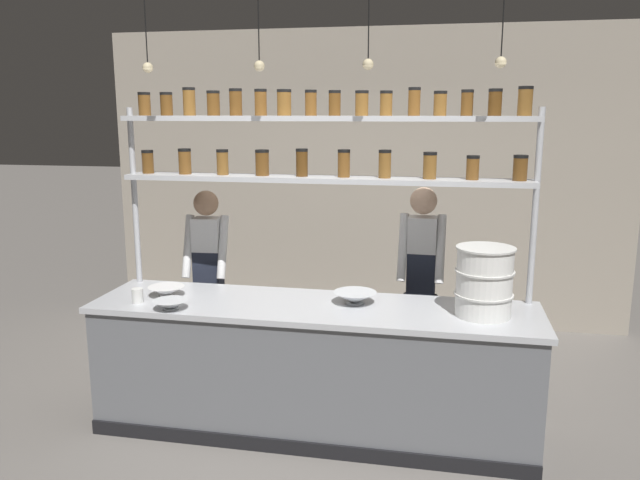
{
  "coord_description": "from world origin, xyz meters",
  "views": [
    {
      "loc": [
        0.84,
        -4.0,
        2.21
      ],
      "look_at": [
        0.01,
        0.2,
        1.33
      ],
      "focal_mm": 35.0,
      "sensor_mm": 36.0,
      "label": 1
    }
  ],
  "objects_px": {
    "spice_shelf_unit": "(322,151)",
    "prep_bowl_near_left": "(355,298)",
    "chef_center": "(421,276)",
    "prep_bowl_center_front": "(166,291)",
    "prep_bowl_center_back": "(170,305)",
    "serving_cup_front": "(138,296)",
    "chef_left": "(208,273)",
    "container_stack": "(484,282)"
  },
  "relations": [
    {
      "from": "chef_left",
      "to": "container_stack",
      "type": "xyz_separation_m",
      "value": [
        2.16,
        -0.72,
        0.24
      ]
    },
    {
      "from": "container_stack",
      "to": "prep_bowl_center_front",
      "type": "bearing_deg",
      "value": 179.78
    },
    {
      "from": "chef_center",
      "to": "prep_bowl_center_front",
      "type": "xyz_separation_m",
      "value": [
        -1.77,
        -0.83,
        0.01
      ]
    },
    {
      "from": "serving_cup_front",
      "to": "prep_bowl_center_back",
      "type": "bearing_deg",
      "value": -19.02
    },
    {
      "from": "serving_cup_front",
      "to": "chef_left",
      "type": "bearing_deg",
      "value": 79.48
    },
    {
      "from": "prep_bowl_center_front",
      "to": "serving_cup_front",
      "type": "relative_size",
      "value": 2.58
    },
    {
      "from": "container_stack",
      "to": "serving_cup_front",
      "type": "xyz_separation_m",
      "value": [
        -2.32,
        -0.18,
        -0.18
      ]
    },
    {
      "from": "container_stack",
      "to": "prep_bowl_center_front",
      "type": "relative_size",
      "value": 1.76
    },
    {
      "from": "container_stack",
      "to": "prep_bowl_center_back",
      "type": "relative_size",
      "value": 1.94
    },
    {
      "from": "spice_shelf_unit",
      "to": "chef_center",
      "type": "height_order",
      "value": "spice_shelf_unit"
    },
    {
      "from": "container_stack",
      "to": "prep_bowl_center_front",
      "type": "height_order",
      "value": "container_stack"
    },
    {
      "from": "serving_cup_front",
      "to": "chef_center",
      "type": "bearing_deg",
      "value": 28.04
    },
    {
      "from": "chef_center",
      "to": "prep_bowl_near_left",
      "type": "height_order",
      "value": "chef_center"
    },
    {
      "from": "spice_shelf_unit",
      "to": "chef_center",
      "type": "bearing_deg",
      "value": 35.14
    },
    {
      "from": "prep_bowl_near_left",
      "to": "prep_bowl_center_back",
      "type": "bearing_deg",
      "value": -162.61
    },
    {
      "from": "spice_shelf_unit",
      "to": "prep_bowl_center_back",
      "type": "bearing_deg",
      "value": -145.89
    },
    {
      "from": "serving_cup_front",
      "to": "prep_bowl_center_front",
      "type": "bearing_deg",
      "value": 55.34
    },
    {
      "from": "prep_bowl_center_front",
      "to": "prep_bowl_center_back",
      "type": "distance_m",
      "value": 0.32
    },
    {
      "from": "chef_center",
      "to": "serving_cup_front",
      "type": "xyz_separation_m",
      "value": [
        -1.9,
        -1.01,
        0.02
      ]
    },
    {
      "from": "chef_center",
      "to": "prep_bowl_center_front",
      "type": "height_order",
      "value": "chef_center"
    },
    {
      "from": "spice_shelf_unit",
      "to": "chef_left",
      "type": "height_order",
      "value": "spice_shelf_unit"
    },
    {
      "from": "spice_shelf_unit",
      "to": "prep_bowl_near_left",
      "type": "height_order",
      "value": "spice_shelf_unit"
    },
    {
      "from": "spice_shelf_unit",
      "to": "prep_bowl_center_front",
      "type": "bearing_deg",
      "value": -162.7
    },
    {
      "from": "chef_left",
      "to": "chef_center",
      "type": "bearing_deg",
      "value": -0.79
    },
    {
      "from": "container_stack",
      "to": "prep_bowl_center_back",
      "type": "distance_m",
      "value": 2.07
    },
    {
      "from": "chef_left",
      "to": "container_stack",
      "type": "distance_m",
      "value": 2.29
    },
    {
      "from": "container_stack",
      "to": "prep_bowl_near_left",
      "type": "height_order",
      "value": "container_stack"
    },
    {
      "from": "chef_left",
      "to": "serving_cup_front",
      "type": "distance_m",
      "value": 0.92
    },
    {
      "from": "container_stack",
      "to": "chef_center",
      "type": "bearing_deg",
      "value": 117.0
    },
    {
      "from": "prep_bowl_center_front",
      "to": "serving_cup_front",
      "type": "bearing_deg",
      "value": -124.66
    },
    {
      "from": "serving_cup_front",
      "to": "spice_shelf_unit",
      "type": "bearing_deg",
      "value": 23.36
    },
    {
      "from": "container_stack",
      "to": "prep_bowl_near_left",
      "type": "xyz_separation_m",
      "value": [
        -0.85,
        0.1,
        -0.19
      ]
    },
    {
      "from": "spice_shelf_unit",
      "to": "prep_bowl_center_front",
      "type": "height_order",
      "value": "spice_shelf_unit"
    },
    {
      "from": "prep_bowl_near_left",
      "to": "prep_bowl_center_back",
      "type": "distance_m",
      "value": 1.25
    },
    {
      "from": "prep_bowl_center_front",
      "to": "prep_bowl_center_back",
      "type": "relative_size",
      "value": 1.11
    },
    {
      "from": "chef_left",
      "to": "prep_bowl_center_back",
      "type": "bearing_deg",
      "value": -87.64
    },
    {
      "from": "container_stack",
      "to": "serving_cup_front",
      "type": "relative_size",
      "value": 4.53
    },
    {
      "from": "container_stack",
      "to": "serving_cup_front",
      "type": "height_order",
      "value": "container_stack"
    },
    {
      "from": "chef_center",
      "to": "prep_bowl_near_left",
      "type": "xyz_separation_m",
      "value": [
        -0.42,
        -0.74,
        0.01
      ]
    },
    {
      "from": "chef_left",
      "to": "chef_center",
      "type": "relative_size",
      "value": 0.97
    },
    {
      "from": "prep_bowl_near_left",
      "to": "prep_bowl_center_front",
      "type": "height_order",
      "value": "prep_bowl_near_left"
    },
    {
      "from": "prep_bowl_near_left",
      "to": "chef_center",
      "type": "bearing_deg",
      "value": 60.22
    }
  ]
}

